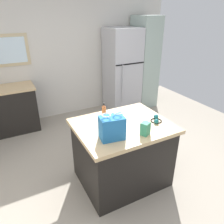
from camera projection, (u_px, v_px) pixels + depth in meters
ground at (128, 177)px, 3.21m from camera, size 6.30×6.30×0.00m
back_wall at (67, 57)px, 4.75m from camera, size 4.87×0.13×2.57m
kitchen_island at (122, 153)px, 2.99m from camera, size 1.21×0.99×0.90m
refrigerator at (122, 71)px, 5.05m from camera, size 0.72×0.72×1.90m
tall_cabinet at (144, 63)px, 5.26m from camera, size 0.48×0.64×2.13m
shopping_bag at (112, 128)px, 2.44m from camera, size 0.30×0.23×0.32m
small_box at (145, 129)px, 2.54m from camera, size 0.13×0.12×0.16m
bottle at (104, 112)px, 2.87m from camera, size 0.05×0.05×0.24m
ear_defenders at (156, 120)px, 2.87m from camera, size 0.21×0.21×0.06m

